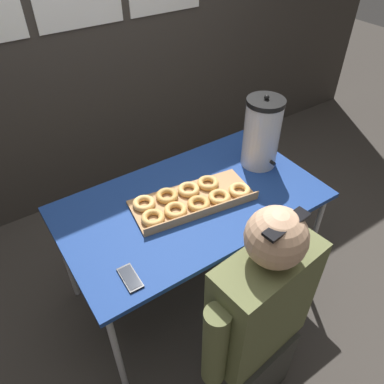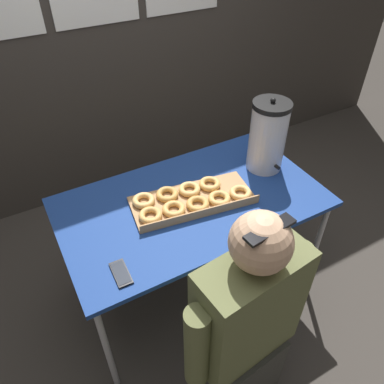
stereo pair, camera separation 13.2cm
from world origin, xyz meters
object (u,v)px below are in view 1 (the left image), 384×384
coffee_urn (262,133)px  person_seated (258,323)px  donut_box (191,199)px  cell_phone (130,278)px

coffee_urn → person_seated: size_ratio=0.35×
donut_box → person_seated: bearing=-90.1°
donut_box → person_seated: 0.72m
donut_box → coffee_urn: size_ratio=1.54×
coffee_urn → person_seated: person_seated is taller
donut_box → cell_phone: bearing=-143.6°
coffee_urn → person_seated: 1.07m
coffee_urn → cell_phone: coffee_urn is taller
donut_box → coffee_urn: (0.55, 0.08, 0.19)m
donut_box → coffee_urn: bearing=16.1°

